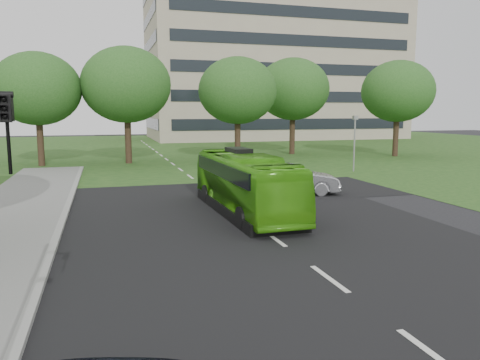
{
  "coord_description": "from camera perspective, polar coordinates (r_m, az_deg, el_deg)",
  "views": [
    {
      "loc": [
        -5.45,
        -12.44,
        4.27
      ],
      "look_at": [
        -0.31,
        5.13,
        1.6
      ],
      "focal_mm": 35.0,
      "sensor_mm": 36.0,
      "label": 1
    }
  ],
  "objects": [
    {
      "name": "sedan",
      "position": [
        24.6,
        6.46,
        0.09
      ],
      "size": [
        5.03,
        2.83,
        1.57
      ],
      "primitive_type": "imported",
      "rotation": [
        0.0,
        0.0,
        1.31
      ],
      "color": "#B3B4B8",
      "rests_on": "ground"
    },
    {
      "name": "tree_park_d",
      "position": [
        48.1,
        6.47,
        10.93
      ],
      "size": [
        7.29,
        7.29,
        9.64
      ],
      "color": "black",
      "rests_on": "ground"
    },
    {
      "name": "tree_park_a",
      "position": [
        40.39,
        -23.49,
        10.15
      ],
      "size": [
        6.72,
        6.72,
        8.92
      ],
      "color": "black",
      "rests_on": "ground"
    },
    {
      "name": "camera_pole",
      "position": [
        34.57,
        13.8,
        5.27
      ],
      "size": [
        0.36,
        0.32,
        4.01
      ],
      "rotation": [
        0.0,
        0.0,
        0.12
      ],
      "color": "gray",
      "rests_on": "ground"
    },
    {
      "name": "street_surfaces",
      "position": [
        35.81,
        -8.05,
        1.41
      ],
      "size": [
        120.0,
        120.0,
        0.15
      ],
      "color": "black",
      "rests_on": "ground"
    },
    {
      "name": "office_building",
      "position": [
        79.72,
        4.02,
        14.2
      ],
      "size": [
        40.1,
        20.1,
        25.0
      ],
      "color": "tan",
      "rests_on": "ground"
    },
    {
      "name": "tree_park_e",
      "position": [
        47.82,
        18.69,
        10.19
      ],
      "size": [
        6.86,
        6.86,
        9.15
      ],
      "color": "black",
      "rests_on": "ground"
    },
    {
      "name": "bus",
      "position": [
        19.89,
        0.61,
        -0.41
      ],
      "size": [
        2.38,
        9.11,
        2.52
      ],
      "primitive_type": "imported",
      "rotation": [
        0.0,
        0.0,
        0.03
      ],
      "color": "#44A413",
      "rests_on": "ground"
    },
    {
      "name": "tree_park_c",
      "position": [
        40.82,
        -0.3,
        10.83
      ],
      "size": [
        6.74,
        6.74,
        8.95
      ],
      "color": "black",
      "rests_on": "ground"
    },
    {
      "name": "ground",
      "position": [
        14.24,
        7.11,
        -9.22
      ],
      "size": [
        160.0,
        160.0,
        0.0
      ],
      "primitive_type": "plane",
      "color": "black",
      "rests_on": "ground"
    },
    {
      "name": "tree_park_b",
      "position": [
        40.14,
        -13.69,
        11.19
      ],
      "size": [
        7.31,
        7.31,
        9.58
      ],
      "color": "black",
      "rests_on": "ground"
    }
  ]
}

